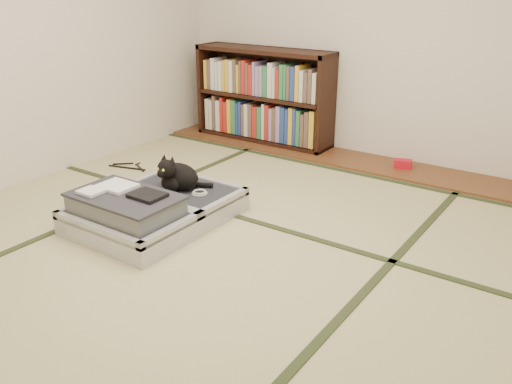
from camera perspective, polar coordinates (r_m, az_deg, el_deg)
The scene contains 10 objects.
floor at distance 3.46m, azimuth -3.99°, elevation -5.45°, with size 4.50×4.50×0.00m, color #C6B284.
wood_strip at distance 5.05m, azimuth 10.23°, elevation 3.32°, with size 4.00×0.50×0.02m, color brown.
red_item at distance 4.91m, azimuth 15.20°, elevation 2.90°, with size 0.15×0.09×0.07m, color red.
room_shell at distance 3.08m, azimuth -4.74°, elevation 19.51°, with size 4.50×4.50×4.50m.
tatami_borders at distance 3.82m, azimuth 0.61°, elevation -2.61°, with size 4.00×4.50×0.01m.
bookcase at distance 5.48m, azimuth 0.78°, elevation 9.91°, with size 1.45×0.33×0.93m.
suitcase at distance 3.73m, azimuth -10.99°, elevation -1.81°, with size 0.80×1.07×0.32m.
cat at distance 3.88m, azimuth -8.35°, elevation 1.67°, with size 0.36×0.36×0.29m.
cable_coil at distance 3.82m, azimuth -5.96°, elevation -0.07°, with size 0.11×0.11×0.03m.
hanger at distance 4.93m, azimuth -13.18°, elevation 2.61°, with size 0.38×0.22×0.01m.
Camera 1 is at (1.94, -2.39, 1.58)m, focal length 38.00 mm.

